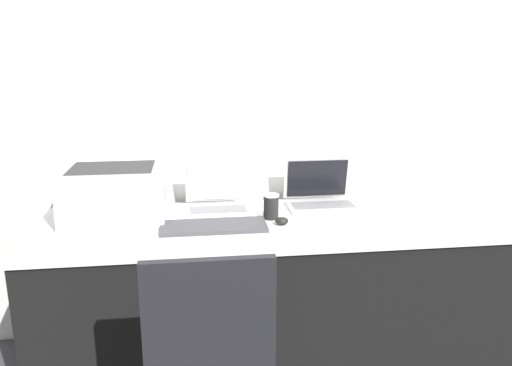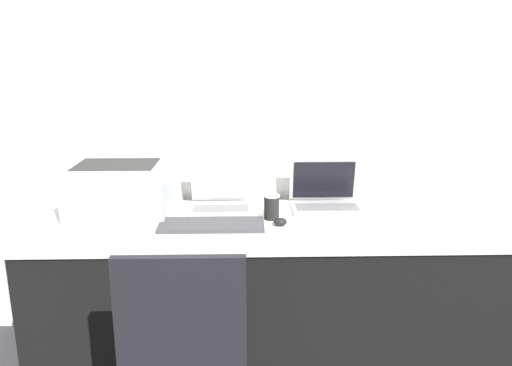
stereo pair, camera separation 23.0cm
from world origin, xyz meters
The scene contains 9 objects.
wall_back centered at (0.00, 0.80, 1.30)m, with size 8.00×0.05×2.60m.
table centered at (0.00, 0.35, 0.38)m, with size 2.16×0.72×0.77m.
printer centered at (-0.73, 0.49, 0.91)m, with size 0.47×0.37×0.26m.
laptop_left centered at (-0.25, 0.57, 0.82)m, with size 0.31×0.26×0.22m.
laptop_right centered at (0.29, 0.57, 0.82)m, with size 0.35×0.26×0.23m.
external_keyboard centered at (-0.28, 0.29, 0.78)m, with size 0.47×0.18×0.02m.
coffee_cup centered at (0.00, 0.40, 0.83)m, with size 0.08×0.08×0.12m.
mouse centered at (0.03, 0.30, 0.79)m, with size 0.06×0.05×0.04m.
chair centered at (-0.33, -0.36, 0.56)m, with size 0.40×0.41×0.95m.
Camera 2 is at (-0.13, -1.84, 1.53)m, focal length 35.00 mm.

